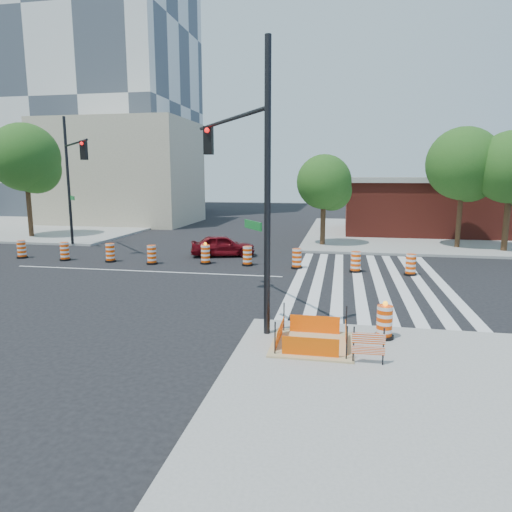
% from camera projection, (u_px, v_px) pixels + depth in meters
% --- Properties ---
extents(ground, '(120.00, 120.00, 0.00)m').
position_uv_depth(ground, '(144.00, 271.00, 22.81)').
color(ground, black).
rests_on(ground, ground).
extents(sidewalk_ne, '(22.00, 22.00, 0.15)m').
position_uv_depth(sidewalk_ne, '(446.00, 234.00, 36.92)').
color(sidewalk_ne, gray).
rests_on(sidewalk_ne, ground).
extents(sidewalk_nw, '(22.00, 22.00, 0.15)m').
position_uv_depth(sidewalk_nw, '(47.00, 225.00, 43.50)').
color(sidewalk_nw, gray).
rests_on(sidewalk_nw, ground).
extents(crosswalk_east, '(6.75, 13.50, 0.01)m').
position_uv_depth(crosswalk_east, '(368.00, 280.00, 20.80)').
color(crosswalk_east, silver).
rests_on(crosswalk_east, ground).
extents(lane_centerline, '(14.00, 0.12, 0.01)m').
position_uv_depth(lane_centerline, '(144.00, 271.00, 22.81)').
color(lane_centerline, silver).
rests_on(lane_centerline, ground).
extents(excavation_pit, '(2.20, 2.20, 0.90)m').
position_uv_depth(excavation_pit, '(312.00, 343.00, 12.41)').
color(excavation_pit, tan).
rests_on(excavation_pit, ground).
extents(tower_nw, '(28.00, 18.00, 45.00)m').
position_uv_depth(tower_nw, '(71.00, 30.00, 56.20)').
color(tower_nw, silver).
rests_on(tower_nw, ground).
extents(brick_storefront, '(16.50, 8.50, 4.60)m').
position_uv_depth(brick_storefront, '(448.00, 206.00, 36.53)').
color(brick_storefront, maroon).
rests_on(brick_storefront, ground).
extents(beige_midrise, '(14.00, 10.00, 10.00)m').
position_uv_depth(beige_midrise, '(122.00, 173.00, 45.43)').
color(beige_midrise, tan).
rests_on(beige_midrise, ground).
extents(red_coupe, '(4.06, 2.56, 1.29)m').
position_uv_depth(red_coupe, '(223.00, 245.00, 26.95)').
color(red_coupe, '#5A070E').
rests_on(red_coupe, ground).
extents(signal_pole_se, '(3.62, 5.22, 8.22)m').
position_uv_depth(signal_pole_se, '(244.00, 165.00, 14.08)').
color(signal_pole_se, black).
rests_on(signal_pole_se, ground).
extents(signal_pole_nw, '(4.40, 4.74, 8.37)m').
position_uv_depth(signal_pole_nw, '(73.00, 169.00, 28.72)').
color(signal_pole_nw, black).
rests_on(signal_pole_nw, ground).
extents(pit_drum, '(0.55, 0.55, 1.09)m').
position_uv_depth(pit_drum, '(384.00, 323.00, 12.89)').
color(pit_drum, black).
rests_on(pit_drum, ground).
extents(barricade, '(0.80, 0.06, 0.94)m').
position_uv_depth(barricade, '(368.00, 344.00, 11.10)').
color(barricade, '#FA4705').
rests_on(barricade, ground).
extents(tree_north_b, '(5.05, 5.05, 8.59)m').
position_uv_depth(tree_north_b, '(26.00, 161.00, 34.06)').
color(tree_north_b, '#382314').
rests_on(tree_north_b, ground).
extents(tree_north_c, '(3.65, 3.60, 6.11)m').
position_uv_depth(tree_north_c, '(325.00, 185.00, 30.10)').
color(tree_north_c, '#382314').
rests_on(tree_north_c, ground).
extents(tree_north_d, '(4.56, 4.56, 7.75)m').
position_uv_depth(tree_north_d, '(464.00, 168.00, 28.73)').
color(tree_north_d, '#382314').
rests_on(tree_north_d, ground).
extents(tree_north_e, '(4.35, 4.35, 7.40)m').
position_uv_depth(tree_north_e, '(512.00, 171.00, 27.41)').
color(tree_north_e, '#382314').
rests_on(tree_north_e, ground).
extents(median_drum_1, '(0.60, 0.60, 1.02)m').
position_uv_depth(median_drum_1, '(22.00, 250.00, 26.38)').
color(median_drum_1, black).
rests_on(median_drum_1, ground).
extents(median_drum_2, '(0.60, 0.60, 1.02)m').
position_uv_depth(median_drum_2, '(65.00, 252.00, 25.64)').
color(median_drum_2, black).
rests_on(median_drum_2, ground).
extents(median_drum_3, '(0.60, 0.60, 1.02)m').
position_uv_depth(median_drum_3, '(110.00, 253.00, 25.21)').
color(median_drum_3, black).
rests_on(median_drum_3, ground).
extents(median_drum_4, '(0.60, 0.60, 1.02)m').
position_uv_depth(median_drum_4, '(152.00, 255.00, 24.56)').
color(median_drum_4, black).
rests_on(median_drum_4, ground).
extents(median_drum_5, '(0.60, 0.60, 1.18)m').
position_uv_depth(median_drum_5, '(206.00, 255.00, 24.64)').
color(median_drum_5, black).
rests_on(median_drum_5, ground).
extents(median_drum_6, '(0.60, 0.60, 1.02)m').
position_uv_depth(median_drum_6, '(247.00, 257.00, 24.18)').
color(median_drum_6, black).
rests_on(median_drum_6, ground).
extents(median_drum_7, '(0.60, 0.60, 1.02)m').
position_uv_depth(median_drum_7, '(297.00, 259.00, 23.42)').
color(median_drum_7, black).
rests_on(median_drum_7, ground).
extents(median_drum_8, '(0.60, 0.60, 1.02)m').
position_uv_depth(median_drum_8, '(356.00, 263.00, 22.49)').
color(median_drum_8, black).
rests_on(median_drum_8, ground).
extents(median_drum_9, '(0.60, 0.60, 1.02)m').
position_uv_depth(median_drum_9, '(411.00, 265.00, 21.80)').
color(median_drum_9, black).
rests_on(median_drum_9, ground).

